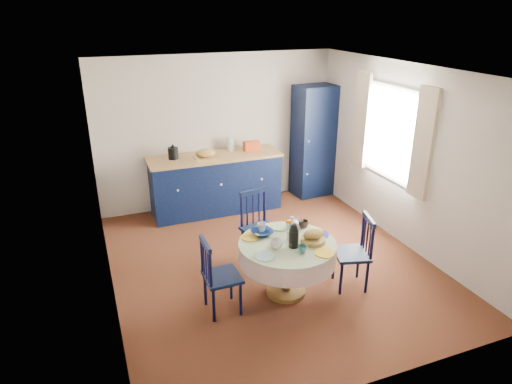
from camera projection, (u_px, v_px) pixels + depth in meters
floor at (270, 263)px, 6.07m from camera, size 4.50×4.50×0.00m
ceiling at (273, 70)px, 5.12m from camera, size 4.50×4.50×0.00m
wall_back at (218, 131)px, 7.54m from camera, size 4.00×0.02×2.50m
wall_left at (101, 198)px, 4.92m from camera, size 0.02×4.50×2.50m
wall_right at (405, 157)px, 6.27m from camera, size 0.02×4.50×2.50m
window at (391, 132)px, 6.41m from camera, size 0.10×1.74×1.45m
kitchen_counter at (216, 183)px, 7.46m from camera, size 2.14×0.68×1.19m
pantry_cabinet at (314, 141)px, 7.98m from camera, size 0.72×0.54×1.95m
dining_table at (288, 252)px, 5.23m from camera, size 1.12×1.12×0.95m
chair_left at (219, 276)px, 4.95m from camera, size 0.39×0.41×0.90m
chair_far at (259, 227)px, 5.97m from camera, size 0.50×0.49×0.97m
chair_right at (355, 252)px, 5.42m from camera, size 0.48×0.50×0.91m
mug_a at (277, 244)px, 5.06m from camera, size 0.13×0.13×0.10m
mug_b at (302, 249)px, 4.95m from camera, size 0.10×0.10×0.09m
mug_c at (304, 224)px, 5.52m from camera, size 0.12×0.12×0.09m
mug_d at (262, 227)px, 5.43m from camera, size 0.11×0.11×0.10m
cobalt_bowl at (262, 233)px, 5.35m from camera, size 0.25×0.25×0.06m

